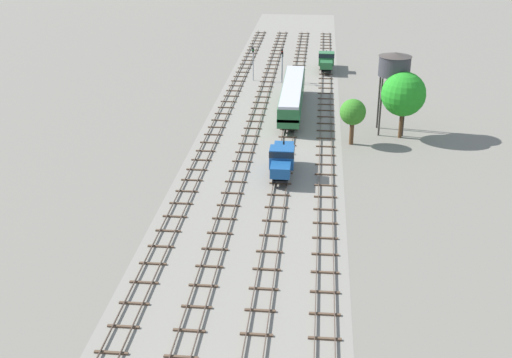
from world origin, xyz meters
name	(u,v)px	position (x,y,z in m)	size (l,w,h in m)	color
ground_plane	(273,121)	(0.00, 56.00, 0.00)	(480.00, 480.00, 0.00)	slate
ballast_bed	(273,121)	(0.00, 56.00, 0.00)	(18.67, 176.00, 0.01)	gray
track_far_left	(221,116)	(-7.34, 57.00, 0.14)	(2.40, 126.00, 0.29)	#47382D
track_left	(256,117)	(-2.45, 57.00, 0.14)	(2.40, 126.00, 0.29)	#47382D
track_centre_left	(291,119)	(2.45, 57.00, 0.14)	(2.40, 126.00, 0.29)	#47382D
track_centre	(326,120)	(7.34, 57.00, 0.14)	(2.40, 126.00, 0.29)	#47382D
shunter_loco_centre_left_nearest	(282,158)	(2.45, 37.11, 2.01)	(2.74, 8.46, 3.10)	#194C8C
passenger_coach_centre_left_near	(292,94)	(2.45, 60.59, 2.61)	(2.96, 22.00, 3.80)	#286638
shunter_loco_centre_mid	(326,59)	(7.34, 85.32, 2.01)	(2.74, 8.46, 3.10)	#286638
water_tower	(395,65)	(15.73, 53.06, 8.98)	(4.26, 4.26, 10.65)	#2D2826
signal_post_nearest	(282,61)	(0.00, 76.21, 3.68)	(0.28, 0.47, 5.83)	gray
signal_post_near	(253,59)	(-4.89, 77.25, 3.62)	(0.28, 0.47, 5.74)	gray
signal_post_mid	(282,62)	(0.00, 77.29, 3.24)	(0.28, 0.47, 5.08)	gray
lineside_tree_0	(404,94)	(16.91, 50.97, 5.81)	(5.65, 5.65, 8.65)	#4C331E
lineside_tree_1	(353,113)	(10.53, 47.87, 4.17)	(3.26, 3.26, 5.87)	#4C331E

